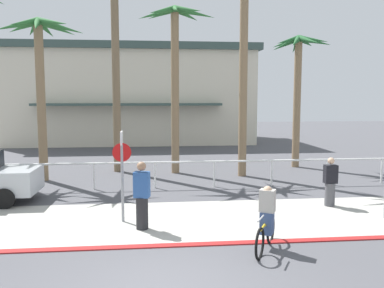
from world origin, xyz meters
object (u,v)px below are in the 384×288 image
object	(u,v)px
palm_tree_3	(175,47)
palm_tree_1	(40,54)
palm_tree_4	(244,15)
palm_tree_2	(114,27)
palm_tree_5	(298,65)
cyclist_yellow_0	(267,220)
stop_sign_bike_lane	(122,163)
pedestrian_0	(142,198)
pedestrian_1	(330,184)

from	to	relation	value
palm_tree_3	palm_tree_1	bearing A→B (deg)	-167.52
palm_tree_1	palm_tree_3	world-z (taller)	palm_tree_3
palm_tree_4	palm_tree_2	bearing A→B (deg)	163.42
palm_tree_5	cyclist_yellow_0	bearing A→B (deg)	-113.23
stop_sign_bike_lane	palm_tree_2	distance (m)	9.55
palm_tree_1	pedestrian_0	xyz separation A→B (m)	(4.17, -6.95, -4.38)
palm_tree_5	pedestrian_1	size ratio (longest dim) A/B	4.10
palm_tree_1	palm_tree_2	xyz separation A→B (m)	(2.85, 1.86, 1.44)
palm_tree_4	pedestrian_0	world-z (taller)	palm_tree_4
pedestrian_1	pedestrian_0	bearing A→B (deg)	-163.79
stop_sign_bike_lane	palm_tree_3	xyz separation A→B (m)	(1.96, 7.48, 4.06)
palm_tree_3	pedestrian_1	size ratio (longest dim) A/B	4.77
stop_sign_bike_lane	palm_tree_5	world-z (taller)	palm_tree_5
palm_tree_5	pedestrian_1	bearing A→B (deg)	-102.01
palm_tree_4	cyclist_yellow_0	bearing A→B (deg)	-99.19
palm_tree_2	pedestrian_0	xyz separation A→B (m)	(1.31, -8.82, -5.82)
stop_sign_bike_lane	pedestrian_1	distance (m)	6.66
palm_tree_3	pedestrian_1	bearing A→B (deg)	-54.85
cyclist_yellow_0	pedestrian_1	xyz separation A→B (m)	(3.09, 3.44, 0.03)
palm_tree_4	pedestrian_1	size ratio (longest dim) A/B	5.84
cyclist_yellow_0	pedestrian_0	xyz separation A→B (m)	(-2.87, 1.70, 0.16)
palm_tree_1	palm_tree_4	size ratio (longest dim) A/B	0.73
palm_tree_4	cyclist_yellow_0	distance (m)	10.96
stop_sign_bike_lane	pedestrian_0	size ratio (longest dim) A/B	1.40
palm_tree_3	cyclist_yellow_0	world-z (taller)	palm_tree_3
stop_sign_bike_lane	palm_tree_3	world-z (taller)	palm_tree_3
pedestrian_0	palm_tree_5	bearing A→B (deg)	50.58
palm_tree_1	palm_tree_5	bearing A→B (deg)	10.76
palm_tree_2	palm_tree_4	xyz separation A→B (m)	(5.62, -1.67, 0.32)
stop_sign_bike_lane	palm_tree_4	xyz separation A→B (m)	(4.85, 6.43, 5.32)
palm_tree_1	pedestrian_1	distance (m)	12.25
stop_sign_bike_lane	cyclist_yellow_0	world-z (taller)	stop_sign_bike_lane
cyclist_yellow_0	palm_tree_1	bearing A→B (deg)	129.11
stop_sign_bike_lane	cyclist_yellow_0	bearing A→B (deg)	-35.24
stop_sign_bike_lane	pedestrian_1	world-z (taller)	stop_sign_bike_lane
palm_tree_1	cyclist_yellow_0	distance (m)	12.05
stop_sign_bike_lane	pedestrian_0	xyz separation A→B (m)	(0.55, -0.71, -0.82)
palm_tree_2	palm_tree_5	distance (m)	9.01
palm_tree_3	cyclist_yellow_0	xyz separation A→B (m)	(1.46, -9.89, -5.04)
palm_tree_2	cyclist_yellow_0	distance (m)	12.81
palm_tree_1	palm_tree_3	size ratio (longest dim) A/B	0.89
palm_tree_3	palm_tree_4	distance (m)	3.32
palm_tree_1	pedestrian_1	bearing A→B (deg)	-27.27
stop_sign_bike_lane	pedestrian_1	bearing A→B (deg)	8.91
palm_tree_1	cyclist_yellow_0	size ratio (longest dim) A/B	4.14
palm_tree_5	palm_tree_1	bearing A→B (deg)	-169.24
stop_sign_bike_lane	pedestrian_0	distance (m)	1.22
palm_tree_3	cyclist_yellow_0	size ratio (longest dim) A/B	4.67
palm_tree_2	palm_tree_4	world-z (taller)	palm_tree_2
palm_tree_4	palm_tree_3	bearing A→B (deg)	160.15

